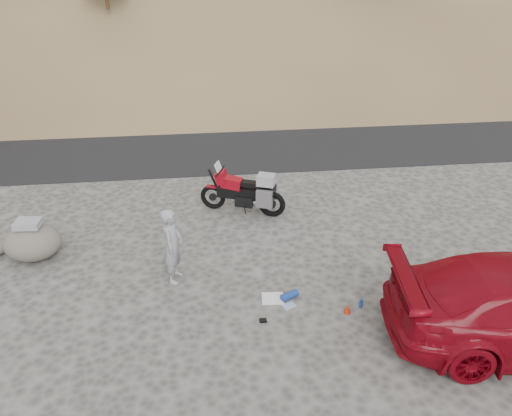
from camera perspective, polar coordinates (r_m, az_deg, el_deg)
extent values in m
plane|color=#42403D|center=(11.69, -3.83, -7.66)|extent=(140.00, 140.00, 0.00)
cube|color=black|center=(19.69, -5.30, 7.89)|extent=(120.00, 7.00, 0.05)
torus|color=black|center=(14.30, -4.96, 1.26)|extent=(0.73, 0.39, 0.74)
cylinder|color=black|center=(14.30, -4.96, 1.26)|extent=(0.23, 0.14, 0.22)
torus|color=black|center=(13.87, 1.81, 0.46)|extent=(0.78, 0.43, 0.78)
cylinder|color=black|center=(13.87, 1.81, 0.46)|extent=(0.26, 0.17, 0.25)
cylinder|color=black|center=(14.09, -4.68, 2.72)|extent=(0.41, 0.21, 0.90)
cylinder|color=black|center=(13.86, -4.14, 4.23)|extent=(0.29, 0.66, 0.05)
cube|color=black|center=(13.95, -1.75, 1.77)|extent=(1.34, 0.73, 0.33)
cube|color=black|center=(14.03, -1.30, 0.91)|extent=(0.59, 0.49, 0.31)
cube|color=maroon|center=(13.90, -2.78, 2.92)|extent=(0.67, 0.52, 0.35)
cube|color=maroon|center=(13.93, -3.98, 3.54)|extent=(0.45, 0.47, 0.39)
cube|color=silver|center=(13.83, -4.33, 4.66)|extent=(0.24, 0.36, 0.28)
cube|color=black|center=(13.75, -0.65, 2.76)|extent=(0.66, 0.45, 0.13)
cube|color=black|center=(13.68, 1.07, 2.41)|extent=(0.44, 0.33, 0.11)
cube|color=#ADADB1|center=(13.52, 0.96, 1.01)|extent=(0.46, 0.28, 0.50)
cube|color=#ADADB1|center=(14.02, 1.51, 2.07)|extent=(0.46, 0.28, 0.50)
cube|color=#95959A|center=(13.58, 1.17, 3.24)|extent=(0.57, 0.52, 0.29)
cube|color=maroon|center=(14.15, -5.01, 2.47)|extent=(0.36, 0.24, 0.04)
cylinder|color=black|center=(13.93, -1.29, -0.18)|extent=(0.11, 0.23, 0.41)
cylinder|color=#ADADB1|center=(13.74, 0.76, 0.56)|extent=(0.51, 0.28, 0.14)
imported|color=#95959A|center=(11.69, -9.16, -7.99)|extent=(0.57, 0.74, 1.80)
ellipsoid|color=#544F48|center=(13.18, -24.17, -3.58)|extent=(1.62, 1.48, 0.87)
cube|color=#95959A|center=(12.93, -24.63, -1.60)|extent=(0.69, 0.55, 0.18)
cube|color=white|center=(10.98, 1.93, -10.29)|extent=(0.50, 0.46, 0.02)
cylinder|color=navy|center=(10.96, 3.84, -9.93)|extent=(0.43, 0.32, 0.16)
cylinder|color=navy|center=(10.92, 11.91, -10.64)|extent=(0.08, 0.08, 0.20)
cone|color=#B1260B|center=(10.74, 10.40, -11.24)|extent=(0.21, 0.21, 0.20)
cube|color=black|center=(10.41, 0.81, -12.73)|extent=(0.15, 0.11, 0.04)
cube|color=#839FCB|center=(10.81, 3.82, -11.08)|extent=(0.32, 0.28, 0.01)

